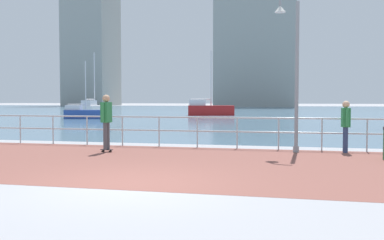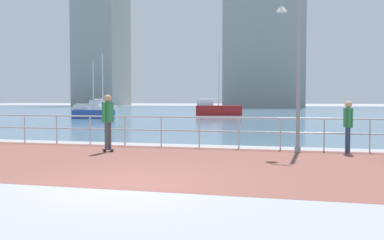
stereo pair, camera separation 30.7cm
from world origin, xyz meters
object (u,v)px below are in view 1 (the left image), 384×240
object	(u,v)px
lamppost	(292,59)
sailboat_teal	(84,113)
skateboarder	(106,117)
sailboat_navy	(209,109)
sailboat_yellow	(94,109)
bystander	(346,122)

from	to	relation	value
lamppost	sailboat_teal	distance (m)	26.44
skateboarder	sailboat_navy	distance (m)	31.41
sailboat_navy	sailboat_yellow	bearing A→B (deg)	-169.08
lamppost	bystander	distance (m)	2.64
sailboat_teal	sailboat_navy	bearing A→B (deg)	47.92
skateboarder	sailboat_yellow	size ratio (longest dim) A/B	0.28
lamppost	skateboarder	world-z (taller)	lamppost
sailboat_yellow	skateboarder	bearing A→B (deg)	-63.85
sailboat_navy	lamppost	bearing A→B (deg)	-74.89
lamppost	sailboat_navy	world-z (taller)	sailboat_navy
lamppost	sailboat_teal	world-z (taller)	lamppost
skateboarder	bystander	distance (m)	7.63
bystander	sailboat_yellow	size ratio (longest dim) A/B	0.25
bystander	sailboat_teal	world-z (taller)	sailboat_teal
sailboat_yellow	sailboat_teal	bearing A→B (deg)	-70.18
bystander	sailboat_navy	world-z (taller)	sailboat_navy
sailboat_teal	lamppost	bearing A→B (deg)	-49.14
skateboarder	sailboat_teal	xyz separation A→B (m)	(-11.44, 21.23, -0.64)
bystander	sailboat_navy	distance (m)	31.33
sailboat_navy	sailboat_teal	bearing A→B (deg)	-132.08
skateboarder	sailboat_teal	bearing A→B (deg)	118.32
sailboat_yellow	sailboat_navy	bearing A→B (deg)	10.92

